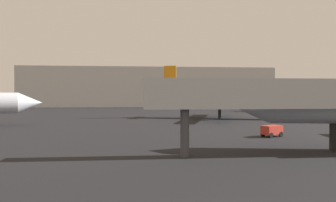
# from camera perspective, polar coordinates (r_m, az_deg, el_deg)

# --- Properties ---
(airplane_distant) EXTENTS (30.92, 25.18, 10.79)m
(airplane_distant) POSITION_cam_1_polar(r_m,az_deg,el_deg) (66.51, 9.86, 0.02)
(airplane_distant) COLOR #B2BCCC
(airplane_distant) RESTS_ON ground_plane
(airplane_far_left) EXTENTS (26.22, 16.54, 7.23)m
(airplane_far_left) POSITION_cam_1_polar(r_m,az_deg,el_deg) (101.06, 19.87, -0.18)
(airplane_far_left) COLOR silver
(airplane_far_left) RESTS_ON ground_plane
(jet_bridge) EXTENTS (23.66, 2.83, 6.37)m
(jet_bridge) POSITION_cam_1_polar(r_m,az_deg,el_deg) (28.62, 22.34, 0.97)
(jet_bridge) COLOR #B2B7BC
(jet_bridge) RESTS_ON ground_plane
(baggage_cart) EXTENTS (2.73, 2.23, 1.30)m
(baggage_cart) POSITION_cam_1_polar(r_m,az_deg,el_deg) (39.73, 17.66, -4.87)
(baggage_cart) COLOR red
(baggage_cart) RESTS_ON ground_plane
(terminal_building) EXTENTS (98.98, 22.82, 15.37)m
(terminal_building) POSITION_cam_1_polar(r_m,az_deg,el_deg) (135.75, -3.38, 2.40)
(terminal_building) COLOR #B7B7B2
(terminal_building) RESTS_ON ground_plane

